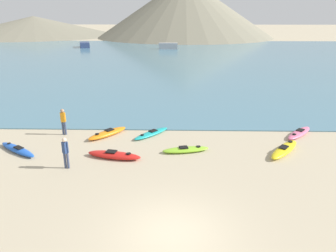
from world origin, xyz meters
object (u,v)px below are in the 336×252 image
Objects in this scene: kayak_on_sand_5 at (186,150)px; person_near_waterline at (63,120)px; kayak_on_sand_6 at (299,133)px; kayak_on_sand_0 at (108,133)px; kayak_on_sand_2 at (284,149)px; kayak_on_sand_3 at (151,133)px; person_near_foreground at (65,151)px; moored_boat_1 at (168,46)px; kayak_on_sand_4 at (114,155)px; moored_boat_2 at (85,45)px; kayak_on_sand_1 at (17,149)px.

kayak_on_sand_5 is 1.61× the size of person_near_waterline.
kayak_on_sand_0 is at bearing -177.85° from kayak_on_sand_6.
kayak_on_sand_2 is (10.46, -2.34, 0.00)m from kayak_on_sand_0.
kayak_on_sand_3 is 1.60× the size of person_near_foreground.
kayak_on_sand_3 is at bearing 50.53° from person_near_foreground.
kayak_on_sand_6 is 1.60× the size of person_near_waterline.
person_near_foreground is (-11.60, -2.26, 0.76)m from kayak_on_sand_2.
moored_boat_1 is at bearing 86.13° from person_near_foreground.
kayak_on_sand_3 is at bearing -178.27° from kayak_on_sand_6.
kayak_on_sand_5 is 7.89m from kayak_on_sand_6.
kayak_on_sand_4 is 1.13× the size of kayak_on_sand_6.
person_near_foreground is 5.04m from person_near_waterline.
moored_boat_2 is at bearing 103.67° from person_near_waterline.
kayak_on_sand_0 reaches higher than kayak_on_sand_1.
moored_boat_2 is at bearing 109.16° from kayak_on_sand_3.
kayak_on_sand_1 is 15.05m from kayak_on_sand_2.
person_near_waterline is 50.94m from moored_boat_1.
kayak_on_sand_2 is 1.11× the size of kayak_on_sand_6.
person_near_waterline is (-5.60, -0.02, 0.86)m from kayak_on_sand_3.
moored_boat_1 is (1.58, 54.14, 0.51)m from kayak_on_sand_4.
kayak_on_sand_2 is 0.67× the size of moored_boat_2.
moored_boat_2 is (-18.49, 3.11, -0.08)m from moored_boat_1.
moored_boat_1 is 18.75m from moored_boat_2.
kayak_on_sand_4 is at bearing -116.68° from kayak_on_sand_3.
kayak_on_sand_0 is at bearing -92.93° from moored_boat_1.
kayak_on_sand_4 is 1.82× the size of person_near_waterline.
moored_boat_2 is (-18.67, 53.74, 0.48)m from kayak_on_sand_3.
kayak_on_sand_3 is 0.85× the size of kayak_on_sand_4.
kayak_on_sand_2 is 1.10× the size of kayak_on_sand_5.
kayak_on_sand_1 is 1.74× the size of person_near_waterline.
person_near_waterline reaches higher than kayak_on_sand_6.
person_near_foreground reaches higher than moored_boat_1.
kayak_on_sand_1 is (-4.59, -2.64, -0.03)m from kayak_on_sand_0.
person_near_waterline is at bearing -179.82° from kayak_on_sand_3.
kayak_on_sand_4 is at bearing -7.00° from kayak_on_sand_1.
kayak_on_sand_5 is 60.04m from moored_boat_2.
kayak_on_sand_0 is 0.92× the size of kayak_on_sand_1.
kayak_on_sand_3 is at bearing 129.54° from kayak_on_sand_5.
kayak_on_sand_3 is 6.23m from person_near_foreground.
kayak_on_sand_1 is at bearing -122.37° from person_near_waterline.
moored_boat_1 is at bearing 100.87° from kayak_on_sand_6.
kayak_on_sand_2 is at bearing -12.60° from kayak_on_sand_0.
kayak_on_sand_2 is 9.49m from kayak_on_sand_4.
kayak_on_sand_3 is at bearing 63.32° from kayak_on_sand_4.
kayak_on_sand_3 is 1.54× the size of person_near_waterline.
moored_boat_2 is at bearing 106.45° from kayak_on_sand_4.
person_near_foreground is 0.42× the size of moored_boat_1.
kayak_on_sand_4 is 59.69m from moored_boat_2.
kayak_on_sand_0 is 1.60× the size of person_near_waterline.
moored_boat_1 is (7.19, 53.45, 0.54)m from kayak_on_sand_1.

